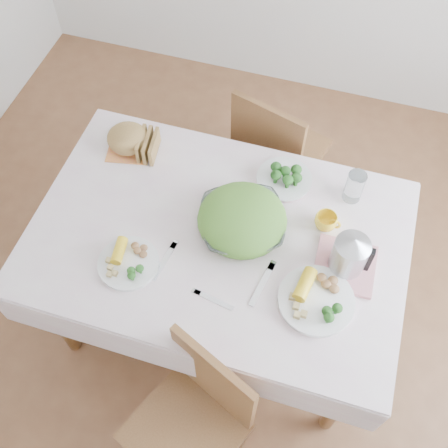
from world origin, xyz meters
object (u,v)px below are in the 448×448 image
(salad_bowl, at_px, (242,223))
(yellow_mug, at_px, (326,222))
(chair_near, at_px, (184,429))
(chair_far, at_px, (282,146))
(dinner_plate_left, at_px, (129,263))
(electric_kettle, at_px, (351,251))
(dinner_plate_right, at_px, (316,300))
(dining_table, at_px, (219,278))

(salad_bowl, distance_m, yellow_mug, 0.33)
(chair_near, distance_m, chair_far, 1.47)
(salad_bowl, xyz_separation_m, dinner_plate_left, (-0.37, -0.29, -0.03))
(dinner_plate_left, height_order, electric_kettle, electric_kettle)
(dinner_plate_right, height_order, electric_kettle, electric_kettle)
(dining_table, distance_m, electric_kettle, 0.72)
(dining_table, height_order, salad_bowl, salad_bowl)
(yellow_mug, distance_m, electric_kettle, 0.21)
(salad_bowl, bearing_deg, dinner_plate_left, -142.21)
(dining_table, height_order, electric_kettle, electric_kettle)
(electric_kettle, bearing_deg, dinner_plate_left, 172.71)
(salad_bowl, relative_size, dinner_plate_left, 1.41)
(chair_far, relative_size, dinner_plate_left, 3.76)
(dining_table, height_order, dinner_plate_right, dinner_plate_right)
(dining_table, relative_size, chair_near, 1.62)
(chair_near, bearing_deg, dinner_plate_left, 152.47)
(chair_far, bearing_deg, salad_bowl, 105.84)
(salad_bowl, distance_m, dinner_plate_left, 0.47)
(chair_near, xyz_separation_m, dinner_plate_right, (0.36, 0.51, 0.31))
(dinner_plate_left, xyz_separation_m, yellow_mug, (0.69, 0.39, 0.02))
(salad_bowl, height_order, dinner_plate_left, salad_bowl)
(chair_near, bearing_deg, chair_far, 112.93)
(salad_bowl, xyz_separation_m, dinner_plate_right, (0.35, -0.23, -0.03))
(dining_table, relative_size, dinner_plate_left, 5.91)
(dinner_plate_left, distance_m, dinner_plate_right, 0.72)
(electric_kettle, bearing_deg, chair_far, 93.99)
(chair_far, bearing_deg, dining_table, 99.90)
(dining_table, bearing_deg, yellow_mug, 22.20)
(chair_near, relative_size, dinner_plate_right, 3.02)
(dinner_plate_right, relative_size, yellow_mug, 3.15)
(chair_near, distance_m, salad_bowl, 0.82)
(chair_near, relative_size, electric_kettle, 4.61)
(dining_table, bearing_deg, dinner_plate_left, -141.30)
(dinner_plate_left, bearing_deg, salad_bowl, 37.79)
(dinner_plate_left, distance_m, electric_kettle, 0.84)
(chair_near, distance_m, dinner_plate_left, 0.66)
(chair_far, height_order, salad_bowl, chair_far)
(chair_near, bearing_deg, electric_kettle, 81.77)
(dinner_plate_left, bearing_deg, chair_near, -51.35)
(chair_far, bearing_deg, dinner_plate_left, 86.30)
(salad_bowl, bearing_deg, chair_far, 88.65)
(dining_table, distance_m, chair_far, 0.80)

